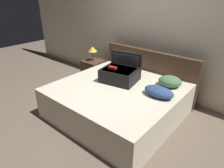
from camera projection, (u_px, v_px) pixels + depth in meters
ground_plane at (102, 124)px, 3.19m from camera, size 12.00×12.00×0.00m
back_wall at (159, 28)px, 3.77m from camera, size 8.00×0.10×2.60m
bed at (117, 101)px, 3.35m from camera, size 1.92×1.85×0.53m
headboard at (148, 73)px, 3.93m from camera, size 1.96×0.08×0.92m
hard_case_large at (120, 73)px, 3.40m from camera, size 0.66×0.61×0.46m
pillow_near_headboard at (159, 92)px, 2.92m from camera, size 0.47×0.28×0.15m
pillow_center_head at (170, 81)px, 3.22m from camera, size 0.43×0.38×0.17m
nightstand at (94, 72)px, 4.54m from camera, size 0.44×0.40×0.53m
table_lamp at (93, 50)px, 4.32m from camera, size 0.20×0.20×0.32m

